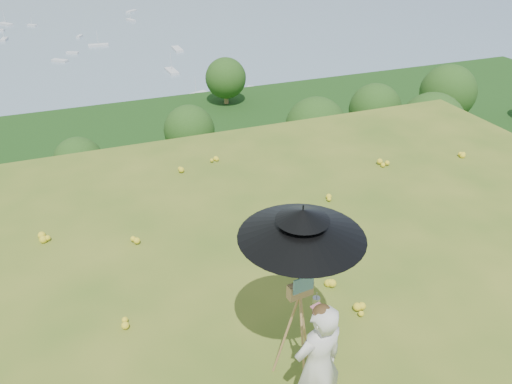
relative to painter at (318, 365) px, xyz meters
name	(u,v)px	position (x,y,z in m)	size (l,w,h in m)	color
ground	(367,301)	(1.62, 1.43, -0.83)	(14.00, 14.00, 0.00)	#46661D
forest_slope	(148,297)	(1.62, 36.43, -29.83)	(140.00, 56.00, 22.00)	#15350E
shoreline_tier	(110,182)	(1.62, 76.43, -36.83)	(170.00, 28.00, 8.00)	#706959
bay_water	(63,10)	(1.62, 241.43, -34.83)	(700.00, 700.00, 0.00)	gray
slope_trees	(130,174)	(1.62, 36.43, -15.83)	(110.00, 50.00, 6.00)	#224715
harbor_town	(104,147)	(1.62, 76.43, -30.33)	(110.00, 22.00, 5.00)	beige
moored_boats	(32,55)	(-10.88, 162.43, -34.48)	(140.00, 140.00, 0.70)	silver
wildflowers	(359,288)	(1.62, 1.68, -0.77)	(10.00, 10.50, 0.12)	yellow
painter	(318,365)	(0.00, 0.00, 0.00)	(0.60, 0.40, 1.66)	silver
field_easel	(298,327)	(0.05, 0.61, -0.03)	(0.61, 0.61, 1.59)	#AA7D47
sun_umbrella	(301,251)	(0.05, 0.64, 1.06)	(1.38, 1.38, 1.16)	black
painter_cap	(323,310)	(0.00, 0.00, 0.78)	(0.20, 0.24, 0.10)	#C36B77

